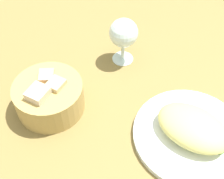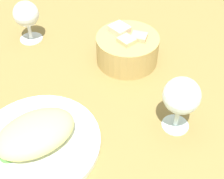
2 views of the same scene
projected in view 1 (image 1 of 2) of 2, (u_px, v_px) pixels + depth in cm
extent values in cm
cube|color=olive|center=(108.00, 114.00, 72.75)|extent=(140.00, 140.00, 2.00)
cylinder|color=white|center=(190.00, 135.00, 66.77)|extent=(25.90, 25.90, 1.40)
ellipsoid|color=#DDD675|center=(193.00, 127.00, 64.35)|extent=(19.62, 17.09, 4.98)
cone|color=#477F3C|center=(218.00, 146.00, 63.56)|extent=(3.78, 3.78, 1.15)
cylinder|color=tan|center=(49.00, 97.00, 70.13)|extent=(16.34, 16.34, 7.47)
cube|color=tan|center=(47.00, 80.00, 69.72)|extent=(5.01, 4.83, 3.87)
cube|color=beige|center=(39.00, 97.00, 65.87)|extent=(6.06, 6.19, 4.65)
cube|color=tan|center=(57.00, 88.00, 68.09)|extent=(5.03, 5.15, 3.89)
cylinder|color=silver|center=(123.00, 58.00, 83.80)|extent=(5.90, 5.90, 0.60)
cylinder|color=silver|center=(123.00, 51.00, 81.71)|extent=(1.00, 1.00, 4.91)
sphere|color=silver|center=(124.00, 33.00, 76.92)|extent=(7.72, 7.72, 7.72)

